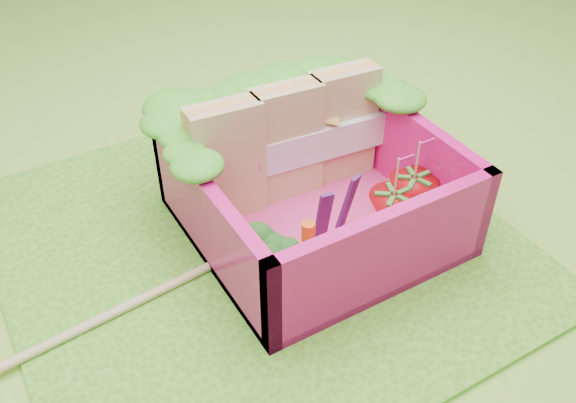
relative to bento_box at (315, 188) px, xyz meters
The scene contains 13 objects.
ground 0.46m from the bento_box, 168.85° to the left, with size 14.00×14.00×0.00m, color #79CB39.
placemat 0.45m from the bento_box, 168.85° to the left, with size 2.60×2.60×0.03m, color #548F20.
bento_floor 0.25m from the bento_box, 90.00° to the right, with size 1.30×1.30×0.05m, color #E43A87.
bento_box is the anchor object (origin of this frame).
lettuce_ruffle 0.58m from the bento_box, 90.00° to the left, with size 1.43×0.77×0.11m.
sandwich_stack 0.32m from the bento_box, 89.16° to the left, with size 1.25×0.28×0.69m.
broccoli 0.52m from the bento_box, 145.32° to the right, with size 0.33×0.33×0.27m.
carrot_sticks 0.42m from the bento_box, 129.95° to the right, with size 0.19×0.18×0.26m.
purple_wedges 0.18m from the bento_box, 84.93° to the right, with size 0.25×0.08×0.38m.
strawberry_left 0.43m from the bento_box, 46.46° to the right, with size 0.26×0.26×0.50m.
strawberry_right 0.54m from the bento_box, 28.29° to the right, with size 0.27×0.27×0.51m.
snap_peas 0.49m from the bento_box, 30.91° to the right, with size 0.64×0.62×0.05m.
chopsticks 1.48m from the bento_box, behind, with size 2.30×0.28×0.04m.
Camera 1 is at (-1.16, -2.32, 2.42)m, focal length 40.00 mm.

